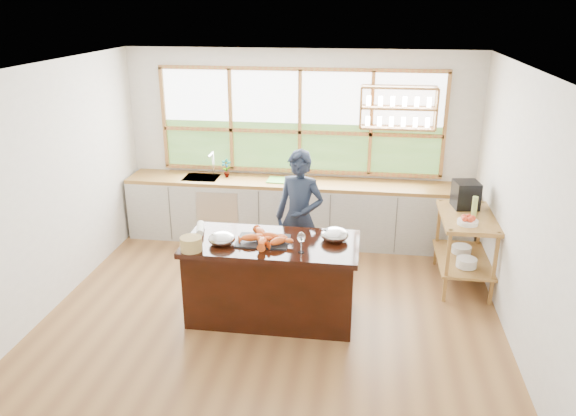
% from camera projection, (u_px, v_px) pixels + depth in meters
% --- Properties ---
extents(ground_plane, '(5.00, 5.00, 0.00)m').
position_uv_depth(ground_plane, '(275.00, 306.00, 6.46)').
color(ground_plane, olive).
extents(room_shell, '(5.02, 4.52, 2.71)m').
position_uv_depth(room_shell, '(284.00, 147.00, 6.32)').
color(room_shell, silver).
rests_on(room_shell, ground_plane).
extents(back_counter, '(4.90, 0.63, 0.90)m').
position_uv_depth(back_counter, '(296.00, 211.00, 8.10)').
color(back_counter, beige).
rests_on(back_counter, ground_plane).
extents(right_shelf_unit, '(0.62, 1.10, 0.90)m').
position_uv_depth(right_shelf_unit, '(465.00, 238.00, 6.78)').
color(right_shelf_unit, olive).
rests_on(right_shelf_unit, ground_plane).
extents(island, '(1.85, 0.90, 0.90)m').
position_uv_depth(island, '(272.00, 279.00, 6.11)').
color(island, black).
rests_on(island, ground_plane).
extents(cook, '(0.70, 0.56, 1.67)m').
position_uv_depth(cook, '(300.00, 218.00, 6.78)').
color(cook, '#1A2335').
rests_on(cook, ground_plane).
extents(potted_plant, '(0.15, 0.10, 0.27)m').
position_uv_depth(potted_plant, '(226.00, 168.00, 8.09)').
color(potted_plant, slate).
rests_on(potted_plant, back_counter).
extents(cutting_board, '(0.41, 0.32, 0.01)m').
position_uv_depth(cutting_board, '(282.00, 180.00, 7.97)').
color(cutting_board, '#60B846').
rests_on(cutting_board, back_counter).
extents(espresso_machine, '(0.33, 0.35, 0.33)m').
position_uv_depth(espresso_machine, '(466.00, 195.00, 6.89)').
color(espresso_machine, black).
rests_on(espresso_machine, right_shelf_unit).
extents(wine_bottle, '(0.08, 0.08, 0.26)m').
position_uv_depth(wine_bottle, '(474.00, 207.00, 6.57)').
color(wine_bottle, '#A7C25E').
rests_on(wine_bottle, right_shelf_unit).
extents(fruit_bowl, '(0.24, 0.24, 0.11)m').
position_uv_depth(fruit_bowl, '(468.00, 221.00, 6.41)').
color(fruit_bowl, white).
rests_on(fruit_bowl, right_shelf_unit).
extents(slate_board, '(0.56, 0.41, 0.02)m').
position_uv_depth(slate_board, '(263.00, 241.00, 5.95)').
color(slate_board, black).
rests_on(slate_board, island).
extents(lobster_pile, '(0.52, 0.48, 0.08)m').
position_uv_depth(lobster_pile, '(264.00, 238.00, 5.90)').
color(lobster_pile, orange).
rests_on(lobster_pile, slate_board).
extents(mixing_bowl_left, '(0.28, 0.28, 0.14)m').
position_uv_depth(mixing_bowl_left, '(222.00, 239.00, 5.88)').
color(mixing_bowl_left, '#B6B9BE').
rests_on(mixing_bowl_left, island).
extents(mixing_bowl_right, '(0.30, 0.30, 0.14)m').
position_uv_depth(mixing_bowl_right, '(335.00, 235.00, 5.97)').
color(mixing_bowl_right, '#B6B9BE').
rests_on(mixing_bowl_right, island).
extents(wine_glass, '(0.08, 0.08, 0.22)m').
position_uv_depth(wine_glass, '(301.00, 238.00, 5.64)').
color(wine_glass, white).
rests_on(wine_glass, island).
extents(wicker_basket, '(0.23, 0.23, 0.15)m').
position_uv_depth(wicker_basket, '(191.00, 244.00, 5.72)').
color(wicker_basket, tan).
rests_on(wicker_basket, island).
extents(parchment_roll, '(0.15, 0.31, 0.08)m').
position_uv_depth(parchment_roll, '(200.00, 228.00, 6.20)').
color(parchment_roll, white).
rests_on(parchment_roll, island).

